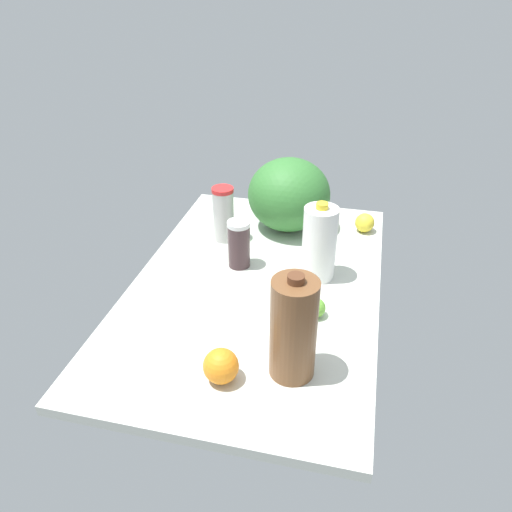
% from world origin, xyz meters
% --- Properties ---
extents(countertop, '(1.20, 0.76, 0.03)m').
position_xyz_m(countertop, '(0.00, 0.00, 0.01)').
color(countertop, silver).
rests_on(countertop, ground).
extents(watermelon, '(0.30, 0.30, 0.27)m').
position_xyz_m(watermelon, '(0.39, -0.03, 0.16)').
color(watermelon, '#347431').
rests_on(watermelon, countertop).
extents(milk_jug, '(0.11, 0.11, 0.26)m').
position_xyz_m(milk_jug, '(0.09, -0.18, 0.15)').
color(milk_jug, white).
rests_on(milk_jug, countertop).
extents(shaker_bottle, '(0.07, 0.07, 0.16)m').
position_xyz_m(shaker_bottle, '(0.09, 0.08, 0.11)').
color(shaker_bottle, '#3D2A2D').
rests_on(shaker_bottle, countertop).
extents(tumbler_cup, '(0.08, 0.08, 0.20)m').
position_xyz_m(tumbler_cup, '(0.25, 0.18, 0.13)').
color(tumbler_cup, beige).
rests_on(tumbler_cup, countertop).
extents(chocolate_milk_jug, '(0.11, 0.11, 0.29)m').
position_xyz_m(chocolate_milk_jug, '(-0.35, -0.17, 0.16)').
color(chocolate_milk_jug, brown).
rests_on(chocolate_milk_jug, countertop).
extents(orange_beside_bowl, '(0.09, 0.09, 0.09)m').
position_xyz_m(orange_beside_bowl, '(-0.42, -0.01, 0.07)').
color(orange_beside_bowl, orange).
rests_on(orange_beside_bowl, countertop).
extents(lime_far_back, '(0.06, 0.06, 0.06)m').
position_xyz_m(lime_far_back, '(-0.12, -0.20, 0.06)').
color(lime_far_back, '#67B138').
rests_on(lime_far_back, countertop).
extents(lemon_loose, '(0.07, 0.07, 0.07)m').
position_xyz_m(lemon_loose, '(0.42, -0.31, 0.07)').
color(lemon_loose, yellow).
rests_on(lemon_loose, countertop).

